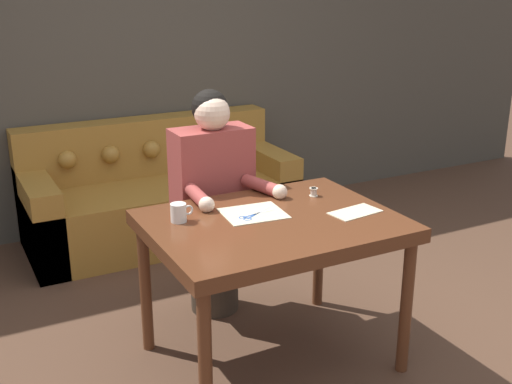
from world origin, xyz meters
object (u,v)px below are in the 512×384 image
Objects in this scene: person at (213,203)px; scissors at (252,216)px; mug at (179,213)px; couch at (159,197)px; dining_table at (273,235)px; thread_spool at (314,192)px.

person reaches higher than scissors.
couch is at bearing 74.47° from mug.
couch reaches higher than mug.
mug is (-0.41, 0.18, 0.13)m from dining_table.
couch reaches higher than thread_spool.
dining_table is at bearing -151.07° from thread_spool.
scissors is at bearing -93.16° from person.
person is (-0.09, -1.22, 0.36)m from couch.
couch is at bearing 100.51° from thread_spool.
mug is (-0.46, -1.66, 0.51)m from couch.
couch is (0.05, 1.84, -0.38)m from dining_table.
dining_table is 0.42m from thread_spool.
scissors is 2.04× the size of mug.
thread_spool is at bearing -79.49° from couch.
mug is at bearing -178.55° from thread_spool.
scissors is (-0.03, -0.54, 0.11)m from person.
thread_spool is at bearing -46.69° from person.
couch is 1.74m from thread_spool.
couch is 1.80m from mug.
mug is 0.77m from thread_spool.
thread_spool reaches higher than scissors.
person is 0.59m from thread_spool.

